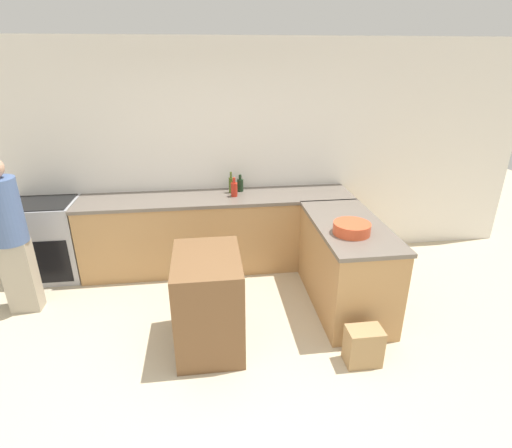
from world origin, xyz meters
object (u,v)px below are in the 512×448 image
Objects in this scene: wine_bottle_dark at (240,185)px; olive_oil_bottle at (231,184)px; island_table at (209,302)px; paper_bag at (363,346)px; person_by_range at (9,232)px; mixing_bowl at (352,228)px; hot_sauce_bottle at (234,189)px; range_oven at (48,240)px.

olive_oil_bottle reaches higher than wine_bottle_dark.
island_table is 2.59× the size of paper_bag.
person_by_range reaches higher than island_table.
island_table is at bearing 161.66° from paper_bag.
mixing_bowl is 1.06m from paper_bag.
hot_sauce_bottle is 0.21m from wine_bottle_dark.
olive_oil_bottle is (0.33, 1.62, 0.59)m from island_table.
mixing_bowl reaches higher than paper_bag.
wine_bottle_dark is (0.45, 1.66, 0.57)m from island_table.
mixing_bowl is 1.59m from hot_sauce_bottle.
olive_oil_bottle reaches higher than island_table.
island_table is at bearing -105.06° from wine_bottle_dark.
mixing_bowl reaches higher than island_table.
paper_bag is (1.31, -0.43, -0.28)m from island_table.
paper_bag is (0.86, -2.09, -0.84)m from wine_bottle_dark.
island_table is 2.11m from person_by_range.
olive_oil_bottle is (-0.03, 0.14, 0.01)m from hot_sauce_bottle.
person_by_range is (-0.04, -0.71, 0.42)m from range_oven.
hot_sauce_bottle is (-1.02, 1.22, 0.04)m from mixing_bowl.
island_table is 3.45× the size of olive_oil_bottle.
hot_sauce_bottle is 0.88× the size of olive_oil_bottle.
paper_bag is (0.95, -1.91, -0.85)m from hot_sauce_bottle.
person_by_range reaches higher than range_oven.
paper_bag is at bearing -64.45° from olive_oil_bottle.
island_table is at bearing -22.54° from person_by_range.
person_by_range reaches higher than olive_oil_bottle.
person_by_range is (-2.27, -0.68, -0.14)m from hot_sauce_bottle.
mixing_bowl is 1.01× the size of paper_bag.
range_oven is 3.52m from mixing_bowl.
hot_sauce_bottle is 2.37m from person_by_range.
olive_oil_bottle is at bearing 127.34° from mixing_bowl.
range_oven is 4.49× the size of wine_bottle_dark.
range_oven is 2.28m from olive_oil_bottle.
person_by_range is at bearing -159.83° from wine_bottle_dark.
range_oven is 3.62× the size of olive_oil_bottle.
hot_sauce_bottle is at bearing 16.68° from person_by_range.
olive_oil_bottle is (-1.04, 1.37, 0.05)m from mixing_bowl.
wine_bottle_dark reaches higher than paper_bag.
wine_bottle_dark is (-0.93, 1.41, 0.03)m from mixing_bowl.
mixing_bowl is at bearing -52.66° from olive_oil_bottle.
island_table is at bearing -101.57° from olive_oil_bottle.
paper_bag is at bearing -31.35° from range_oven.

